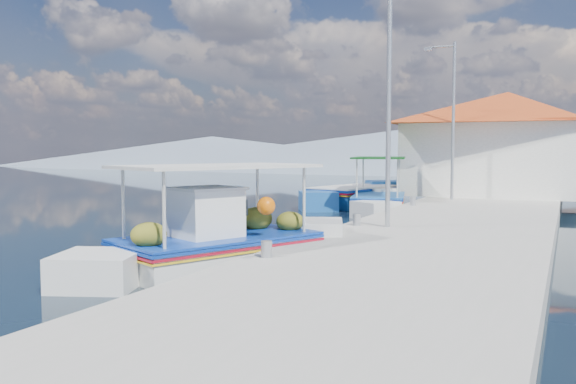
% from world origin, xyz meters
% --- Properties ---
extents(ground, '(160.00, 160.00, 0.00)m').
position_xyz_m(ground, '(0.00, 0.00, 0.00)').
color(ground, black).
rests_on(ground, ground).
extents(quay, '(5.00, 44.00, 0.50)m').
position_xyz_m(quay, '(5.90, 6.00, 0.25)').
color(quay, '#9F9C95').
rests_on(quay, ground).
extents(bollards, '(0.20, 17.20, 0.30)m').
position_xyz_m(bollards, '(3.80, 5.25, 0.65)').
color(bollards, '#A5A8AD').
rests_on(bollards, quay).
extents(main_caique, '(3.91, 6.53, 2.35)m').
position_xyz_m(main_caique, '(2.18, -2.03, 0.45)').
color(main_caique, silver).
rests_on(main_caique, ground).
extents(caique_green_canopy, '(2.84, 6.18, 2.38)m').
position_xyz_m(caique_green_canopy, '(2.05, 9.98, 0.35)').
color(caique_green_canopy, silver).
rests_on(caique_green_canopy, ground).
extents(caique_blue_hull, '(3.25, 6.92, 1.27)m').
position_xyz_m(caique_blue_hull, '(0.26, 12.01, 0.34)').
color(caique_blue_hull, '#1A55A1').
rests_on(caique_blue_hull, ground).
extents(harbor_building, '(10.49, 10.49, 4.40)m').
position_xyz_m(harbor_building, '(6.20, 15.00, 2.78)').
color(harbor_building, white).
rests_on(harbor_building, quay).
extents(lamp_post_near, '(1.21, 0.14, 6.00)m').
position_xyz_m(lamp_post_near, '(4.51, 2.00, 3.85)').
color(lamp_post_near, '#A5A8AD').
rests_on(lamp_post_near, quay).
extents(lamp_post_far, '(1.21, 0.14, 6.00)m').
position_xyz_m(lamp_post_far, '(4.51, 11.00, 3.85)').
color(lamp_post_far, '#A5A8AD').
rests_on(lamp_post_far, quay).
extents(mountain_ridge, '(171.40, 96.00, 5.50)m').
position_xyz_m(mountain_ridge, '(6.54, 56.00, 2.04)').
color(mountain_ridge, slate).
rests_on(mountain_ridge, ground).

